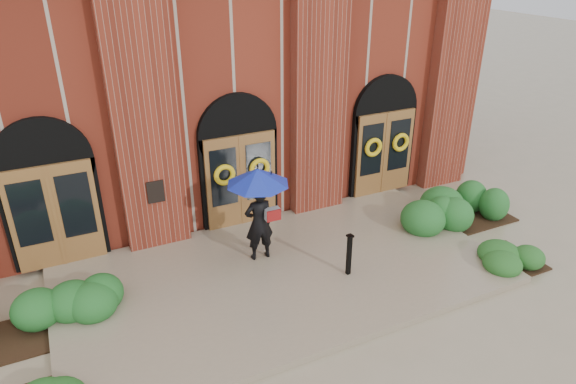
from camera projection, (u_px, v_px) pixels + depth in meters
ground at (286, 280)px, 11.78m from camera, size 90.00×90.00×0.00m
landing at (283, 274)px, 11.87m from camera, size 10.00×5.30×0.15m
church_building at (175, 57)px, 17.37m from camera, size 16.20×12.53×7.00m
man_with_umbrella at (258, 197)px, 11.67m from camera, size 1.51×1.51×2.32m
metal_post at (349, 254)px, 11.53m from camera, size 0.15×0.15×1.02m
hedge_wall_left at (34, 319)px, 10.00m from camera, size 2.89×1.15×0.74m
hedge_wall_right at (449, 209)px, 14.02m from camera, size 3.42×1.37×0.88m
hedge_front_right at (507, 254)px, 12.32m from camera, size 1.43×1.23×0.51m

